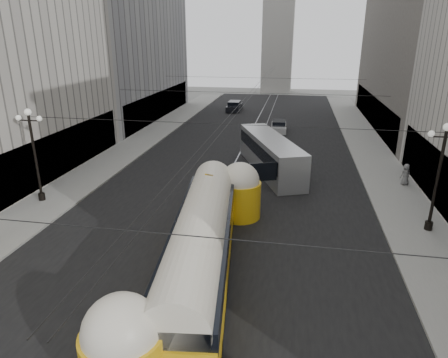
% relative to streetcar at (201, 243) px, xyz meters
% --- Properties ---
extents(road, '(20.00, 85.00, 0.02)m').
position_rel_streetcar_xyz_m(road, '(-0.48, 21.39, -1.79)').
color(road, black).
rests_on(road, ground).
extents(sidewalk_left, '(4.00, 72.00, 0.15)m').
position_rel_streetcar_xyz_m(sidewalk_left, '(-12.48, 24.89, -1.71)').
color(sidewalk_left, gray).
rests_on(sidewalk_left, ground).
extents(sidewalk_right, '(4.00, 72.00, 0.15)m').
position_rel_streetcar_xyz_m(sidewalk_right, '(11.52, 24.89, -1.71)').
color(sidewalk_right, gray).
rests_on(sidewalk_right, ground).
extents(rail_left, '(0.12, 85.00, 0.04)m').
position_rel_streetcar_xyz_m(rail_left, '(-1.23, 21.39, -1.79)').
color(rail_left, gray).
rests_on(rail_left, ground).
extents(rail_right, '(0.12, 85.00, 0.04)m').
position_rel_streetcar_xyz_m(rail_right, '(0.27, 21.39, -1.79)').
color(rail_right, gray).
rests_on(rail_right, ground).
extents(building_left_far, '(12.60, 28.60, 28.60)m').
position_rel_streetcar_xyz_m(building_left_far, '(-20.47, 36.89, 12.52)').
color(building_left_far, '#999999').
rests_on(building_left_far, ground).
extents(distant_tower, '(6.00, 6.00, 31.36)m').
position_rel_streetcar_xyz_m(distant_tower, '(-0.48, 68.89, 13.18)').
color(distant_tower, '#B2AFA8').
rests_on(distant_tower, ground).
extents(lamppost_left_mid, '(1.86, 0.44, 6.37)m').
position_rel_streetcar_xyz_m(lamppost_left_mid, '(-13.08, 6.89, 1.95)').
color(lamppost_left_mid, black).
rests_on(lamppost_left_mid, sidewalk_left).
extents(lamppost_right_mid, '(1.86, 0.44, 6.37)m').
position_rel_streetcar_xyz_m(lamppost_right_mid, '(12.12, 6.89, 1.95)').
color(lamppost_right_mid, black).
rests_on(lamppost_right_mid, sidewalk_right).
extents(catenary, '(25.00, 72.00, 0.23)m').
position_rel_streetcar_xyz_m(catenary, '(-0.36, 20.38, 4.09)').
color(catenary, black).
rests_on(catenary, ground).
extents(streetcar, '(4.33, 16.60, 3.66)m').
position_rel_streetcar_xyz_m(streetcar, '(0.00, 0.00, 0.00)').
color(streetcar, yellow).
rests_on(streetcar, ground).
extents(city_bus, '(6.47, 11.97, 2.93)m').
position_rel_streetcar_xyz_m(city_bus, '(2.07, 16.52, -0.19)').
color(city_bus, '#ADB0B2').
rests_on(city_bus, ground).
extents(sedan_white_far, '(1.95, 4.34, 1.35)m').
position_rel_streetcar_xyz_m(sedan_white_far, '(2.03, 31.76, -1.18)').
color(sedan_white_far, silver).
rests_on(sedan_white_far, ground).
extents(sedan_dark_far, '(1.97, 4.74, 1.50)m').
position_rel_streetcar_xyz_m(sedan_dark_far, '(-5.44, 44.77, -1.11)').
color(sedan_dark_far, black).
rests_on(sedan_dark_far, ground).
extents(pedestrian_sidewalk_right, '(0.94, 0.78, 1.65)m').
position_rel_streetcar_xyz_m(pedestrian_sidewalk_right, '(12.54, 14.65, -0.82)').
color(pedestrian_sidewalk_right, slate).
rests_on(pedestrian_sidewalk_right, sidewalk_right).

